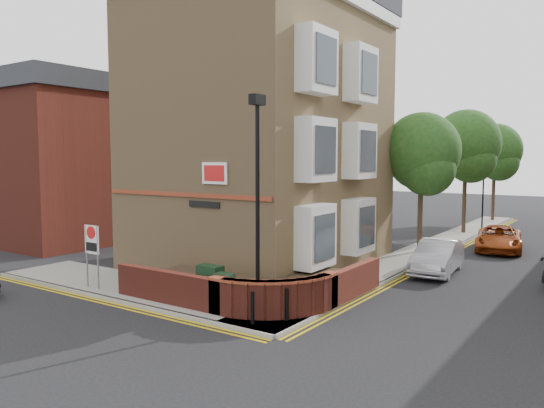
{
  "coord_description": "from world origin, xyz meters",
  "views": [
    {
      "loc": [
        10.43,
        -10.98,
        4.65
      ],
      "look_at": [
        0.18,
        4.0,
        3.06
      ],
      "focal_mm": 35.0,
      "sensor_mm": 36.0,
      "label": 1
    }
  ],
  "objects_px": {
    "lamppost": "(258,204)",
    "zone_sign": "(92,245)",
    "utility_cabinet_large": "(210,284)",
    "silver_car_near": "(437,257)"
  },
  "relations": [
    {
      "from": "lamppost",
      "to": "zone_sign",
      "type": "distance_m",
      "value": 6.85
    },
    {
      "from": "utility_cabinet_large",
      "to": "zone_sign",
      "type": "bearing_deg",
      "value": -170.31
    },
    {
      "from": "lamppost",
      "to": "zone_sign",
      "type": "relative_size",
      "value": 2.86
    },
    {
      "from": "lamppost",
      "to": "silver_car_near",
      "type": "height_order",
      "value": "lamppost"
    },
    {
      "from": "lamppost",
      "to": "utility_cabinet_large",
      "type": "relative_size",
      "value": 5.25
    },
    {
      "from": "silver_car_near",
      "to": "zone_sign",
      "type": "bearing_deg",
      "value": -138.46
    },
    {
      "from": "zone_sign",
      "to": "lamppost",
      "type": "bearing_deg",
      "value": 6.07
    },
    {
      "from": "zone_sign",
      "to": "silver_car_near",
      "type": "height_order",
      "value": "zone_sign"
    },
    {
      "from": "lamppost",
      "to": "zone_sign",
      "type": "bearing_deg",
      "value": -173.93
    },
    {
      "from": "lamppost",
      "to": "silver_car_near",
      "type": "xyz_separation_m",
      "value": [
        2.45,
        8.92,
        -2.67
      ]
    }
  ]
}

